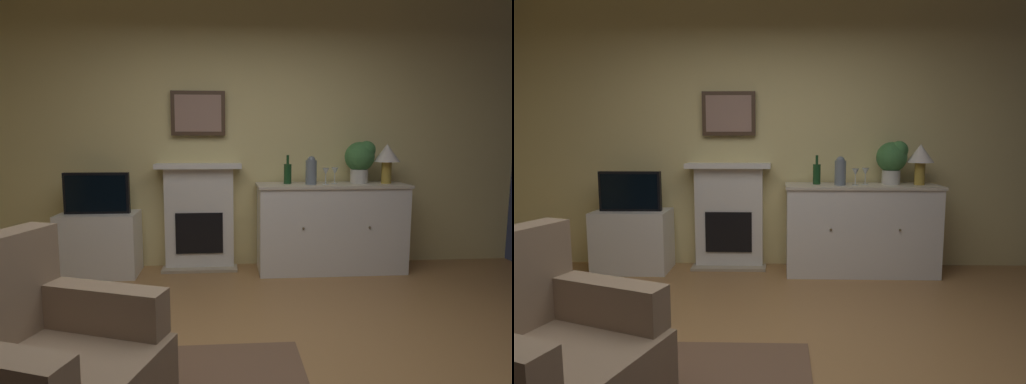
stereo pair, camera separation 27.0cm
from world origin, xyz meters
The scene contains 13 objects.
wall_rear centered at (0.00, 2.31, 1.47)m, with size 6.07×0.06×2.94m, color #EAD68C.
fireplace_unit centered at (-0.40, 2.19, 0.55)m, with size 0.87×0.30×1.10m.
framed_picture centered at (-0.40, 2.23, 1.61)m, with size 0.55×0.04×0.45m.
sideboard_cabinet centered at (0.94, 2.01, 0.45)m, with size 1.51×0.49×0.90m.
table_lamp centered at (1.50, 2.01, 1.18)m, with size 0.26×0.26×0.40m.
wine_bottle centered at (0.49, 2.04, 1.00)m, with size 0.08×0.08×0.29m.
wine_glass_left centered at (0.86, 1.96, 1.02)m, with size 0.07×0.07×0.16m.
wine_glass_center centered at (0.97, 2.03, 1.02)m, with size 0.07×0.07×0.16m.
vase_decorative centered at (0.72, 1.96, 1.04)m, with size 0.11×0.11×0.28m.
tv_cabinet centered at (-1.38, 2.02, 0.31)m, with size 0.75×0.42×0.63m.
tv_set centered at (-1.38, 2.00, 0.83)m, with size 0.62×0.07×0.40m.
potted_plant_small centered at (1.24, 2.05, 1.15)m, with size 0.30×0.30×0.43m.
armchair centered at (-0.93, -0.39, 0.38)m, with size 1.02×0.99×0.92m.
Camera 1 is at (-0.13, -2.09, 1.34)m, focal length 29.15 mm.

